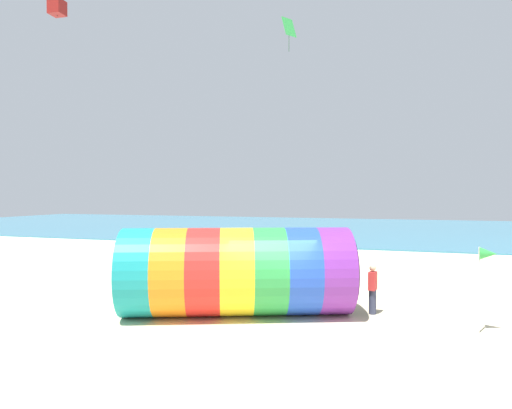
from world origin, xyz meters
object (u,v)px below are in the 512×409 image
(bystander_mid_beach, at_px, (309,251))
(beach_flag, at_px, (487,257))
(kite_handler, at_px, (373,289))
(kite_green_diamond, at_px, (289,27))
(bystander_near_water, at_px, (336,245))
(giant_inflatable_tube, at_px, (237,271))

(bystander_mid_beach, relative_size, beach_flag, 0.67)
(kite_handler, distance_m, bystander_mid_beach, 9.91)
(kite_green_diamond, xyz_separation_m, bystander_near_water, (3.41, -1.88, -13.99))
(kite_handler, xyz_separation_m, bystander_mid_beach, (-3.97, 9.08, 0.01))
(giant_inflatable_tube, bearing_deg, bystander_mid_beach, 88.96)
(bystander_near_water, relative_size, bystander_mid_beach, 1.03)
(kite_handler, bearing_deg, giant_inflatable_tube, -160.71)
(beach_flag, bearing_deg, kite_handler, 160.07)
(kite_green_diamond, height_order, bystander_mid_beach, kite_green_diamond)
(kite_handler, relative_size, bystander_mid_beach, 0.99)
(giant_inflatable_tube, xyz_separation_m, kite_handler, (4.16, 1.46, -0.59))
(bystander_near_water, height_order, bystander_mid_beach, bystander_near_water)
(giant_inflatable_tube, distance_m, beach_flag, 7.39)
(kite_green_diamond, bearing_deg, giant_inflatable_tube, -81.84)
(bystander_near_water, xyz_separation_m, beach_flag, (6.16, -13.30, 1.29))
(kite_green_diamond, height_order, beach_flag, kite_green_diamond)
(giant_inflatable_tube, relative_size, kite_handler, 4.83)
(bystander_mid_beach, height_order, beach_flag, beach_flag)
(giant_inflatable_tube, height_order, bystander_mid_beach, giant_inflatable_tube)
(kite_handler, height_order, kite_green_diamond, kite_green_diamond)
(bystander_mid_beach, bearing_deg, giant_inflatable_tube, -91.04)
(kite_green_diamond, distance_m, bystander_near_water, 14.52)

